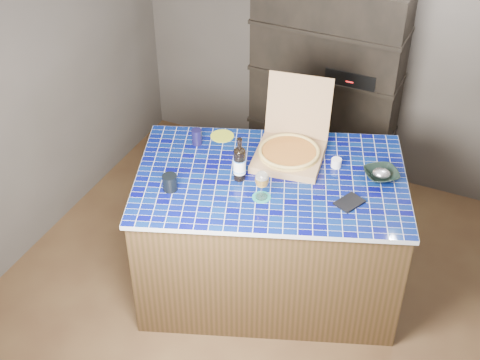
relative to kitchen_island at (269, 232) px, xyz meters
The scene contains 14 objects.
room 0.77m from the kitchen_island, 134.79° to the right, with size 3.50×3.50×3.50m.
shelving_unit 1.49m from the kitchen_island, 93.82° to the left, with size 1.20×0.41×1.80m.
kitchen_island is the anchor object (origin of this frame).
pizza_box 0.61m from the kitchen_island, 83.19° to the left, with size 0.53×0.61×0.49m.
mead_bottle 0.65m from the kitchen_island, 150.22° to the right, with size 0.08×0.08×0.32m.
teal_trivet 0.54m from the kitchen_island, 83.25° to the right, with size 0.12×0.12×0.01m, color #167469.
wine_glass 0.67m from the kitchen_island, 83.25° to the right, with size 0.09×0.09×0.20m.
tumbler 0.86m from the kitchen_island, 144.07° to the right, with size 0.10×0.10×0.11m, color black.
dvd_case 0.74m from the kitchen_island, ahead, with size 0.12×0.17×0.01m, color black.
bowl 0.89m from the kitchen_island, 23.48° to the left, with size 0.22×0.22×0.05m, color black.
foil_contents 0.89m from the kitchen_island, 23.48° to the left, with size 0.12×0.10×0.06m, color silver.
white_jar 0.69m from the kitchen_island, 39.27° to the left, with size 0.07×0.07×0.06m, color white.
navy_cup 0.84m from the kitchen_island, 166.98° to the left, with size 0.07×0.07×0.11m, color black.
green_trivet 0.77m from the kitchen_island, 149.02° to the left, with size 0.17×0.17×0.01m, color #AEBE28.
Camera 1 is at (1.37, -3.19, 3.62)m, focal length 50.00 mm.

